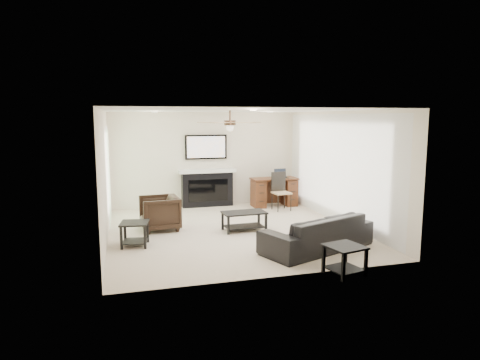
% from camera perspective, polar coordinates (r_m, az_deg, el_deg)
% --- Properties ---
extents(room_shell, '(5.50, 5.54, 2.52)m').
position_cam_1_polar(room_shell, '(8.91, -0.13, 4.01)').
color(room_shell, beige).
rests_on(room_shell, ground).
extents(sofa, '(2.31, 1.56, 0.63)m').
position_cam_1_polar(sofa, '(7.85, 10.24, -6.89)').
color(sofa, black).
rests_on(sofa, ground).
extents(armchair, '(0.85, 0.83, 0.72)m').
position_cam_1_polar(armchair, '(9.20, -10.67, -4.34)').
color(armchair, black).
rests_on(armchair, ground).
extents(coffee_table, '(0.92, 0.55, 0.40)m').
position_cam_1_polar(coffee_table, '(9.01, 0.55, -5.51)').
color(coffee_table, black).
rests_on(coffee_table, ground).
extents(end_table_near, '(0.62, 0.62, 0.45)m').
position_cam_1_polar(end_table_near, '(6.75, 13.76, -10.33)').
color(end_table_near, black).
rests_on(end_table_near, ground).
extents(end_table_left, '(0.58, 0.58, 0.45)m').
position_cam_1_polar(end_table_left, '(8.18, -13.85, -7.01)').
color(end_table_left, black).
rests_on(end_table_left, ground).
extents(fireplace_unit, '(1.52, 0.34, 1.91)m').
position_cam_1_polar(fireplace_unit, '(11.36, -4.40, 1.23)').
color(fireplace_unit, black).
rests_on(fireplace_unit, ground).
extents(desk, '(1.22, 0.56, 0.76)m').
position_cam_1_polar(desk, '(11.47, 4.56, -1.61)').
color(desk, '#381F0E').
rests_on(desk, ground).
extents(desk_chair, '(0.46, 0.47, 0.97)m').
position_cam_1_polar(desk_chair, '(10.95, 5.56, -1.54)').
color(desk_chair, black).
rests_on(desk_chair, ground).
extents(laptop, '(0.33, 0.24, 0.23)m').
position_cam_1_polar(laptop, '(11.45, 5.56, 0.86)').
color(laptop, black).
rests_on(laptop, desk).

